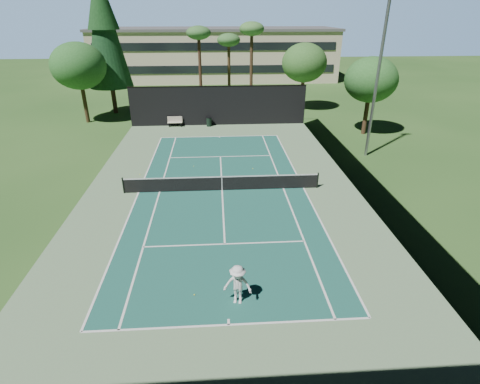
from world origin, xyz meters
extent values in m
plane|color=#2C5520|center=(0.00, 0.00, 0.00)|extent=(160.00, 160.00, 0.00)
cube|color=#688A60|center=(0.00, 0.00, 0.01)|extent=(18.00, 32.00, 0.01)
cube|color=#1B594D|center=(0.00, 0.00, 0.01)|extent=(10.97, 23.77, 0.01)
cube|color=white|center=(0.00, -11.88, 0.02)|extent=(10.97, 0.10, 0.01)
cube|color=white|center=(0.00, 11.88, 0.02)|extent=(10.97, 0.10, 0.01)
cube|color=white|center=(0.00, -6.40, 0.02)|extent=(8.23, 0.10, 0.01)
cube|color=white|center=(0.00, 6.40, 0.02)|extent=(8.23, 0.10, 0.01)
cube|color=white|center=(-5.49, 0.00, 0.02)|extent=(0.10, 23.77, 0.01)
cube|color=white|center=(5.49, 0.00, 0.02)|extent=(0.10, 23.77, 0.01)
cube|color=white|center=(-4.12, 0.00, 0.02)|extent=(0.10, 23.77, 0.01)
cube|color=white|center=(4.12, 0.00, 0.02)|extent=(0.10, 23.77, 0.01)
cube|color=white|center=(0.00, 0.00, 0.02)|extent=(0.10, 12.80, 0.01)
cube|color=white|center=(0.00, -11.73, 0.02)|extent=(0.10, 0.30, 0.01)
cube|color=white|center=(0.00, 11.73, 0.02)|extent=(0.10, 0.30, 0.01)
cylinder|color=black|center=(-6.40, 0.00, 0.55)|extent=(0.10, 0.10, 1.10)
cylinder|color=black|center=(6.40, 0.00, 0.55)|extent=(0.10, 0.10, 1.10)
cube|color=black|center=(0.00, 0.00, 0.50)|extent=(12.80, 0.02, 0.92)
cube|color=white|center=(0.00, 0.00, 0.98)|extent=(12.80, 0.04, 0.07)
cube|color=white|center=(0.00, 0.00, 0.50)|extent=(0.05, 0.03, 0.92)
cube|color=black|center=(0.00, 16.00, 2.00)|extent=(18.00, 0.04, 4.00)
cube|color=black|center=(9.00, 0.00, 2.00)|extent=(0.04, 32.00, 4.00)
cube|color=black|center=(-9.00, 0.00, 2.00)|extent=(0.04, 32.00, 4.00)
cube|color=black|center=(0.00, 16.00, 4.00)|extent=(18.00, 0.06, 0.06)
imported|color=white|center=(0.41, -10.66, 0.89)|extent=(1.27, 0.90, 1.79)
sphere|color=#CAD22F|center=(-1.38, -10.14, 0.03)|extent=(0.07, 0.07, 0.07)
sphere|color=#B9D330|center=(-2.09, 4.40, 0.03)|extent=(0.06, 0.06, 0.06)
sphere|color=#D8F337|center=(2.39, 3.60, 0.03)|extent=(0.06, 0.06, 0.06)
sphere|color=#D0E734|center=(-5.92, 3.01, 0.04)|extent=(0.07, 0.07, 0.07)
cube|color=beige|center=(-4.51, 15.63, 0.45)|extent=(1.50, 0.45, 0.05)
cube|color=beige|center=(-4.51, 15.83, 0.75)|extent=(1.50, 0.06, 0.55)
cube|color=black|center=(-5.11, 15.63, 0.21)|extent=(0.06, 0.40, 0.42)
cube|color=black|center=(-3.91, 15.63, 0.21)|extent=(0.06, 0.40, 0.42)
cylinder|color=black|center=(-1.01, 15.56, 0.45)|extent=(0.52, 0.52, 0.90)
cylinder|color=black|center=(-1.01, 15.56, 0.92)|extent=(0.56, 0.56, 0.05)
cylinder|color=#422D1C|center=(-12.00, 22.00, 1.80)|extent=(0.50, 0.50, 3.60)
cone|color=#13361A|center=(-12.00, 22.00, 9.00)|extent=(4.80, 4.80, 12.00)
cylinder|color=#492D1F|center=(-2.00, 24.00, 4.28)|extent=(0.36, 0.36, 8.55)
ellipsoid|color=#35662E|center=(-2.00, 24.00, 8.55)|extent=(2.80, 2.80, 1.54)
cylinder|color=#4D3721|center=(1.50, 26.00, 3.83)|extent=(0.36, 0.36, 7.65)
ellipsoid|color=#34642D|center=(1.50, 26.00, 7.65)|extent=(2.80, 2.80, 1.54)
cylinder|color=#46301E|center=(4.00, 23.00, 4.50)|extent=(0.36, 0.36, 9.00)
ellipsoid|color=#3E7133|center=(4.00, 23.00, 9.00)|extent=(2.80, 2.80, 1.54)
cylinder|color=#462C1E|center=(10.00, 22.00, 1.76)|extent=(0.40, 0.40, 3.52)
ellipsoid|color=#326326|center=(10.00, 22.00, 5.44)|extent=(5.12, 5.12, 4.35)
cylinder|color=#4C3220|center=(14.00, 12.00, 1.65)|extent=(0.40, 0.40, 3.30)
ellipsoid|color=#296326|center=(14.00, 12.00, 5.10)|extent=(4.80, 4.80, 4.08)
cylinder|color=#48341E|center=(-14.00, 18.00, 1.87)|extent=(0.40, 0.40, 3.74)
ellipsoid|color=#276226|center=(-14.00, 18.00, 5.78)|extent=(5.44, 5.44, 4.62)
cube|color=beige|center=(0.00, 46.00, 4.00)|extent=(40.00, 12.00, 8.00)
cube|color=#59595B|center=(0.00, 46.00, 8.10)|extent=(40.50, 12.50, 0.40)
cube|color=black|center=(0.00, 39.95, 2.40)|extent=(38.00, 0.15, 1.20)
cube|color=black|center=(0.00, 39.95, 5.80)|extent=(38.00, 0.15, 1.20)
cylinder|color=gray|center=(12.00, 6.00, 6.00)|extent=(0.24, 0.24, 12.00)
camera|label=1|loc=(-0.25, -22.45, 10.72)|focal=28.00mm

